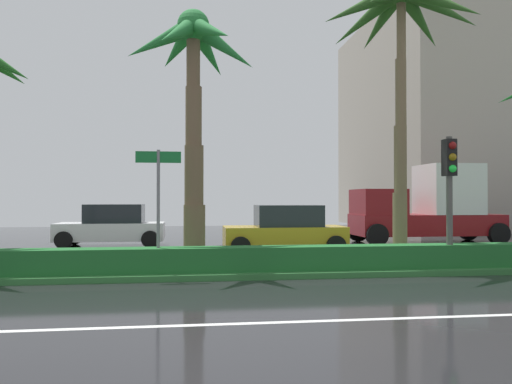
{
  "coord_description": "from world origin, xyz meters",
  "views": [
    {
      "loc": [
        -0.06,
        -5.7,
        1.95
      ],
      "look_at": [
        2.16,
        11.24,
        2.18
      ],
      "focal_mm": 34.74,
      "sensor_mm": 36.0,
      "label": 1
    }
  ],
  "objects": [
    {
      "name": "median_strip",
      "position": [
        0.0,
        8.0,
        0.07
      ],
      "size": [
        85.5,
        4.0,
        0.15
      ],
      "primitive_type": "cube",
      "color": "#2D6B33",
      "rests_on": "ground_plane"
    },
    {
      "name": "car_in_traffic_third",
      "position": [
        3.28,
        11.75,
        0.83
      ],
      "size": [
        4.3,
        2.02,
        1.72
      ],
      "rotation": [
        0.0,
        0.0,
        3.14
      ],
      "color": "#B28C1E",
      "rests_on": "ground_plane"
    },
    {
      "name": "ground_plane",
      "position": [
        0.0,
        9.0,
        -0.05
      ],
      "size": [
        90.0,
        42.0,
        0.1
      ],
      "primitive_type": "cube",
      "color": "black"
    },
    {
      "name": "building_far_right",
      "position": [
        22.55,
        27.15,
        7.26
      ],
      "size": [
        20.63,
        15.08,
        14.53
      ],
      "color": "#A89E8E",
      "rests_on": "ground_plane"
    },
    {
      "name": "street_name_sign",
      "position": [
        -0.86,
        6.62,
        2.08
      ],
      "size": [
        1.1,
        0.08,
        3.0
      ],
      "color": "slate",
      "rests_on": "median_strip"
    },
    {
      "name": "palm_tree_centre_left",
      "position": [
        -0.01,
        8.12,
        5.48
      ],
      "size": [
        3.8,
        3.74,
        7.08
      ],
      "color": "brown",
      "rests_on": "median_strip"
    },
    {
      "name": "palm_tree_centre",
      "position": [
        6.08,
        8.18,
        7.15
      ],
      "size": [
        4.94,
        4.9,
        8.46
      ],
      "color": "brown",
      "rests_on": "median_strip"
    },
    {
      "name": "near_lane_divider_stripe",
      "position": [
        0.0,
        2.0,
        0.0
      ],
      "size": [
        81.0,
        0.14,
        0.01
      ],
      "primitive_type": "cube",
      "color": "white",
      "rests_on": "ground_plane"
    },
    {
      "name": "median_hedge",
      "position": [
        0.0,
        6.6,
        0.45
      ],
      "size": [
        76.5,
        0.7,
        0.6
      ],
      "color": "#1E6028",
      "rests_on": "median_strip"
    },
    {
      "name": "traffic_signal_median_right",
      "position": [
        6.63,
        6.44,
        2.51
      ],
      "size": [
        0.28,
        0.43,
        3.42
      ],
      "color": "#4C4C47",
      "rests_on": "median_strip"
    },
    {
      "name": "box_truck_lead",
      "position": [
        10.28,
        14.99,
        1.55
      ],
      "size": [
        6.4,
        2.64,
        3.46
      ],
      "rotation": [
        0.0,
        0.0,
        3.14
      ],
      "color": "maroon",
      "rests_on": "ground_plane"
    },
    {
      "name": "car_in_traffic_second",
      "position": [
        -3.29,
        15.26,
        0.83
      ],
      "size": [
        4.3,
        2.02,
        1.72
      ],
      "rotation": [
        0.0,
        0.0,
        3.14
      ],
      "color": "white",
      "rests_on": "ground_plane"
    }
  ]
}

